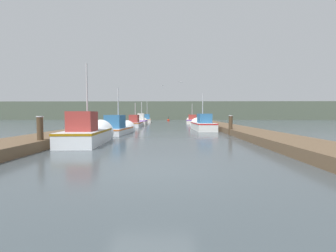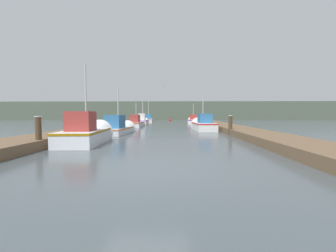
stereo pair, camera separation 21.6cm
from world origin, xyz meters
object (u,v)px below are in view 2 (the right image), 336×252
at_px(fishing_boat_1, 119,128).
at_px(mooring_piling_0, 145,118).
at_px(channel_buoy, 170,120).
at_px(fishing_boat_2, 202,125).
at_px(mooring_piling_1, 38,133).
at_px(fishing_boat_5, 193,121).
at_px(fishing_boat_6, 149,120).
at_px(fishing_boat_4, 143,121).
at_px(mooring_piling_2, 230,125).
at_px(fishing_boat_3, 136,123).
at_px(seagull_1, 182,82).
at_px(fishing_boat_0, 88,133).
at_px(seagull_lead, 164,86).

xyz_separation_m(fishing_boat_1, mooring_piling_0, (-1.10, 22.92, 0.21)).
distance_m(fishing_boat_1, channel_buoy, 29.28).
xyz_separation_m(fishing_boat_2, mooring_piling_1, (-8.28, -11.81, 0.23)).
bearing_deg(mooring_piling_0, fishing_boat_5, -33.97).
bearing_deg(channel_buoy, fishing_boat_6, -118.45).
bearing_deg(fishing_boat_4, mooring_piling_2, -61.59).
bearing_deg(mooring_piling_0, channel_buoy, 54.59).
height_order(fishing_boat_2, fishing_boat_3, fishing_boat_2).
bearing_deg(fishing_boat_6, fishing_boat_1, -93.33).
height_order(fishing_boat_5, mooring_piling_1, fishing_boat_5).
xyz_separation_m(fishing_boat_5, channel_buoy, (-3.80, 11.70, -0.28)).
xyz_separation_m(fishing_boat_1, fishing_boat_5, (7.09, 17.40, 0.00)).
xyz_separation_m(fishing_boat_2, seagull_1, (-1.63, 9.53, 5.25)).
height_order(fishing_boat_0, mooring_piling_2, fishing_boat_0).
distance_m(mooring_piling_1, seagull_lead, 21.76).
relative_size(fishing_boat_1, channel_buoy, 4.71).
bearing_deg(seagull_lead, mooring_piling_1, 160.62).
distance_m(fishing_boat_1, fishing_boat_3, 9.44).
relative_size(mooring_piling_1, mooring_piling_2, 1.02).
distance_m(fishing_boat_4, seagull_1, 7.47).
xyz_separation_m(fishing_boat_4, seagull_lead, (2.88, -0.27, 4.73)).
relative_size(fishing_boat_5, seagull_1, 9.00).
height_order(fishing_boat_6, seagull_1, seagull_1).
bearing_deg(seagull_1, fishing_boat_0, 68.19).
height_order(fishing_boat_0, fishing_boat_6, fishing_boat_0).
xyz_separation_m(fishing_boat_0, fishing_boat_6, (-0.11, 27.91, -0.06)).
xyz_separation_m(fishing_boat_0, seagull_1, (5.46, 19.02, 5.24)).
bearing_deg(fishing_boat_6, seagull_1, -62.15).
height_order(fishing_boat_1, channel_buoy, fishing_boat_1).
bearing_deg(fishing_boat_2, fishing_boat_6, 108.26).
xyz_separation_m(fishing_boat_5, seagull_lead, (-4.28, -4.39, 4.76)).
distance_m(fishing_boat_0, mooring_piling_0, 28.47).
height_order(fishing_boat_0, fishing_boat_1, fishing_boat_0).
distance_m(fishing_boat_1, fishing_boat_4, 13.27).
bearing_deg(fishing_boat_2, mooring_piling_2, -78.58).
distance_m(fishing_boat_5, seagull_1, 6.85).
bearing_deg(fishing_boat_5, mooring_piling_0, 148.27).
relative_size(mooring_piling_2, channel_buoy, 1.34).
relative_size(fishing_boat_0, fishing_boat_3, 0.82).
height_order(mooring_piling_0, mooring_piling_1, mooring_piling_1).
relative_size(fishing_boat_2, seagull_lead, 9.73).
height_order(mooring_piling_0, seagull_lead, seagull_lead).
relative_size(fishing_boat_4, seagull_1, 7.79).
relative_size(fishing_boat_0, seagull_lead, 8.58).
relative_size(fishing_boat_2, fishing_boat_6, 1.14).
xyz_separation_m(fishing_boat_3, fishing_boat_4, (0.21, 3.83, 0.05)).
bearing_deg(seagull_lead, mooring_piling_2, -167.16).
bearing_deg(fishing_boat_3, fishing_boat_6, 88.57).
bearing_deg(fishing_boat_2, fishing_boat_3, 139.28).
distance_m(fishing_boat_5, fishing_boat_6, 8.95).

